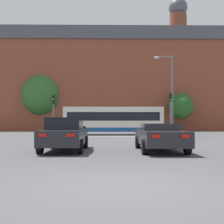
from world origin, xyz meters
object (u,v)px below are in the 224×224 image
car_saloon_left (65,134)px  bus_crossing_lead (113,120)px  car_roadster_right (160,137)px  traffic_light_near_right (170,107)px  pedestrian_waiting (124,124)px  traffic_light_near_left (53,108)px  street_lamp_junction (169,87)px

car_saloon_left → bus_crossing_lead: 17.30m
car_saloon_left → bus_crossing_lead: bearing=81.5°
car_saloon_left → car_roadster_right: size_ratio=0.93×
traffic_light_near_right → pedestrian_waiting: bearing=105.5°
car_roadster_right → pedestrian_waiting: bearing=90.8°
traffic_light_near_left → traffic_light_near_right: traffic_light_near_right is taller
car_roadster_right → traffic_light_near_right: traffic_light_near_right is taller
traffic_light_near_right → street_lamp_junction: bearing=81.7°
car_saloon_left → traffic_light_near_left: (-3.11, 12.95, 1.84)m
pedestrian_waiting → street_lamp_junction: bearing=-61.3°
bus_crossing_lead → street_lamp_junction: street_lamp_junction is taller
pedestrian_waiting → traffic_light_near_right: bearing=-63.4°
car_saloon_left → traffic_light_near_left: size_ratio=1.12×
traffic_light_near_left → pedestrian_waiting: 14.86m
pedestrian_waiting → car_roadster_right: bearing=-78.4°
car_roadster_right → street_lamp_junction: size_ratio=0.59×
traffic_light_near_right → bus_crossing_lead: bearing=140.5°
street_lamp_junction → bus_crossing_lead: bearing=149.6°
bus_crossing_lead → pedestrian_waiting: bus_crossing_lead is taller
street_lamp_junction → pedestrian_waiting: 12.99m
traffic_light_near_right → street_lamp_junction: size_ratio=0.52×
bus_crossing_lead → car_roadster_right: bearing=-173.7°
car_roadster_right → traffic_light_near_right: 13.47m
traffic_light_near_right → traffic_light_near_left: bearing=179.0°
traffic_light_near_left → street_lamp_junction: bearing=4.9°
bus_crossing_lead → pedestrian_waiting: 8.87m
bus_crossing_lead → street_lamp_junction: size_ratio=1.33×
traffic_light_near_left → traffic_light_near_right: bearing=-1.0°
car_roadster_right → pedestrian_waiting: 25.91m
bus_crossing_lead → street_lamp_junction: 7.04m
car_saloon_left → traffic_light_near_right: bearing=58.6°
traffic_light_near_left → pedestrian_waiting: (7.31, 12.84, -1.53)m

